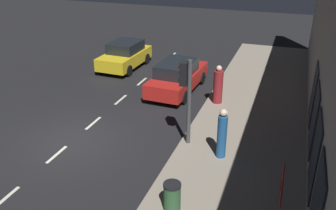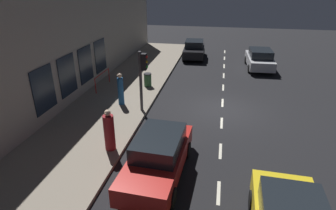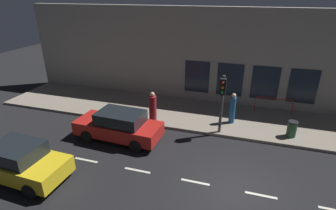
# 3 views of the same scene
# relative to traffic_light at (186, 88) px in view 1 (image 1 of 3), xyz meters

# --- Properties ---
(ground_plane) EXTENTS (60.00, 60.00, 0.00)m
(ground_plane) POSITION_rel_traffic_light_xyz_m (-4.19, -1.16, -2.31)
(ground_plane) COLOR black
(sidewalk) EXTENTS (4.50, 32.00, 0.15)m
(sidewalk) POSITION_rel_traffic_light_xyz_m (2.06, -1.16, -2.24)
(sidewalk) COLOR gray
(sidewalk) RESTS_ON ground
(building_facade) EXTENTS (0.65, 32.00, 6.39)m
(building_facade) POSITION_rel_traffic_light_xyz_m (4.61, -1.16, 0.87)
(building_facade) COLOR gray
(building_facade) RESTS_ON ground
(lane_centre_line) EXTENTS (0.12, 27.20, 0.01)m
(lane_centre_line) POSITION_rel_traffic_light_xyz_m (-4.19, -2.16, -2.31)
(lane_centre_line) COLOR beige
(lane_centre_line) RESTS_ON ground
(traffic_light) EXTENTS (0.50, 0.32, 3.22)m
(traffic_light) POSITION_rel_traffic_light_xyz_m (0.00, 0.00, 0.00)
(traffic_light) COLOR #424244
(traffic_light) RESTS_ON sidewalk
(parked_car_0) EXTENTS (2.02, 3.93, 1.58)m
(parked_car_0) POSITION_rel_traffic_light_xyz_m (-6.03, 7.45, -1.53)
(parked_car_0) COLOR gold
(parked_car_0) RESTS_ON ground
(parked_car_1) EXTENTS (2.04, 4.61, 1.58)m
(parked_car_1) POSITION_rel_traffic_light_xyz_m (-1.95, 5.01, -1.52)
(parked_car_1) COLOR red
(parked_car_1) RESTS_ON ground
(pedestrian_0) EXTENTS (0.43, 0.43, 1.82)m
(pedestrian_0) POSITION_rel_traffic_light_xyz_m (1.46, -0.53, -1.30)
(pedestrian_0) COLOR #1E5189
(pedestrian_0) RESTS_ON sidewalk
(pedestrian_1) EXTENTS (0.49, 0.49, 1.80)m
(pedestrian_1) POSITION_rel_traffic_light_xyz_m (0.34, 3.96, -1.34)
(pedestrian_1) COLOR maroon
(pedestrian_1) RESTS_ON sidewalk
(trash_bin) EXTENTS (0.50, 0.50, 0.87)m
(trash_bin) POSITION_rel_traffic_light_xyz_m (0.75, -3.70, -1.72)
(trash_bin) COLOR #2D5633
(trash_bin) RESTS_ON sidewalk
(red_railing) EXTENTS (0.05, 2.26, 0.97)m
(red_railing) POSITION_rel_traffic_light_xyz_m (3.58, -2.92, -1.43)
(red_railing) COLOR red
(red_railing) RESTS_ON sidewalk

